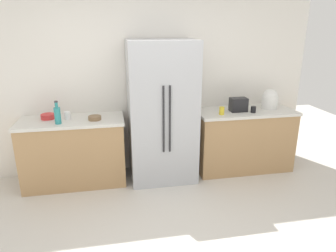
{
  "coord_description": "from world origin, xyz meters",
  "views": [
    {
      "loc": [
        -0.47,
        -2.39,
        2.05
      ],
      "look_at": [
        0.08,
        0.46,
        1.09
      ],
      "focal_mm": 32.47,
      "sensor_mm": 36.0,
      "label": 1
    }
  ],
  "objects_px": {
    "cup_a": "(222,111)",
    "bowl_a": "(95,118)",
    "refrigerator": "(162,112)",
    "rice_cooker": "(270,99)",
    "toaster": "(238,105)",
    "cup_b": "(253,109)",
    "bottle_a": "(57,115)",
    "bowl_b": "(48,116)",
    "cup_c": "(67,115)"
  },
  "relations": [
    {
      "from": "cup_a",
      "to": "bowl_a",
      "type": "height_order",
      "value": "cup_a"
    },
    {
      "from": "refrigerator",
      "to": "bottle_a",
      "type": "height_order",
      "value": "refrigerator"
    },
    {
      "from": "rice_cooker",
      "to": "cup_c",
      "type": "xyz_separation_m",
      "value": [
        -2.85,
        -0.01,
        -0.09
      ]
    },
    {
      "from": "cup_c",
      "to": "bowl_b",
      "type": "relative_size",
      "value": 0.57
    },
    {
      "from": "toaster",
      "to": "rice_cooker",
      "type": "xyz_separation_m",
      "value": [
        0.51,
        0.07,
        0.04
      ]
    },
    {
      "from": "rice_cooker",
      "to": "bowl_a",
      "type": "xyz_separation_m",
      "value": [
        -2.5,
        -0.12,
        -0.11
      ]
    },
    {
      "from": "bottle_a",
      "to": "bowl_b",
      "type": "relative_size",
      "value": 1.66
    },
    {
      "from": "refrigerator",
      "to": "cup_b",
      "type": "distance_m",
      "value": 1.28
    },
    {
      "from": "cup_a",
      "to": "bowl_a",
      "type": "relative_size",
      "value": 0.64
    },
    {
      "from": "bottle_a",
      "to": "cup_c",
      "type": "bearing_deg",
      "value": 65.24
    },
    {
      "from": "bottle_a",
      "to": "cup_a",
      "type": "height_order",
      "value": "bottle_a"
    },
    {
      "from": "bottle_a",
      "to": "cup_c",
      "type": "xyz_separation_m",
      "value": [
        0.09,
        0.19,
        -0.07
      ]
    },
    {
      "from": "cup_b",
      "to": "bowl_a",
      "type": "bearing_deg",
      "value": 178.44
    },
    {
      "from": "refrigerator",
      "to": "cup_a",
      "type": "height_order",
      "value": "refrigerator"
    },
    {
      "from": "rice_cooker",
      "to": "cup_a",
      "type": "xyz_separation_m",
      "value": [
        -0.8,
        -0.19,
        -0.08
      ]
    },
    {
      "from": "toaster",
      "to": "cup_a",
      "type": "relative_size",
      "value": 2.2
    },
    {
      "from": "rice_cooker",
      "to": "bowl_a",
      "type": "bearing_deg",
      "value": -177.34
    },
    {
      "from": "refrigerator",
      "to": "cup_b",
      "type": "bearing_deg",
      "value": -3.73
    },
    {
      "from": "bowl_a",
      "to": "bowl_b",
      "type": "distance_m",
      "value": 0.62
    },
    {
      "from": "bottle_a",
      "to": "bowl_a",
      "type": "distance_m",
      "value": 0.45
    },
    {
      "from": "cup_b",
      "to": "bowl_a",
      "type": "xyz_separation_m",
      "value": [
        -2.16,
        0.06,
        -0.02
      ]
    },
    {
      "from": "refrigerator",
      "to": "cup_b",
      "type": "relative_size",
      "value": 21.45
    },
    {
      "from": "rice_cooker",
      "to": "cup_c",
      "type": "bearing_deg",
      "value": -179.74
    },
    {
      "from": "bowl_b",
      "to": "toaster",
      "type": "bearing_deg",
      "value": -2.34
    },
    {
      "from": "rice_cooker",
      "to": "bottle_a",
      "type": "relative_size",
      "value": 1.0
    },
    {
      "from": "cup_b",
      "to": "bowl_b",
      "type": "xyz_separation_m",
      "value": [
        -2.77,
        0.21,
        -0.01
      ]
    },
    {
      "from": "bowl_b",
      "to": "cup_c",
      "type": "bearing_deg",
      "value": -11.32
    },
    {
      "from": "bottle_a",
      "to": "rice_cooker",
      "type": "bearing_deg",
      "value": 3.97
    },
    {
      "from": "cup_a",
      "to": "rice_cooker",
      "type": "bearing_deg",
      "value": 13.14
    },
    {
      "from": "bowl_b",
      "to": "bottle_a",
      "type": "bearing_deg",
      "value": -55.72
    },
    {
      "from": "refrigerator",
      "to": "bottle_a",
      "type": "bearing_deg",
      "value": -175.16
    },
    {
      "from": "bowl_a",
      "to": "bowl_b",
      "type": "relative_size",
      "value": 0.95
    },
    {
      "from": "refrigerator",
      "to": "cup_c",
      "type": "bearing_deg",
      "value": 176.34
    },
    {
      "from": "toaster",
      "to": "bowl_a",
      "type": "distance_m",
      "value": 1.99
    },
    {
      "from": "bowl_b",
      "to": "cup_a",
      "type": "bearing_deg",
      "value": -5.6
    },
    {
      "from": "refrigerator",
      "to": "cup_b",
      "type": "xyz_separation_m",
      "value": [
        1.28,
        -0.08,
        -0.0
      ]
    },
    {
      "from": "cup_a",
      "to": "cup_c",
      "type": "bearing_deg",
      "value": 175.11
    },
    {
      "from": "refrigerator",
      "to": "rice_cooker",
      "type": "relative_size",
      "value": 6.58
    },
    {
      "from": "bowl_a",
      "to": "refrigerator",
      "type": "bearing_deg",
      "value": 1.59
    },
    {
      "from": "cup_c",
      "to": "bowl_b",
      "type": "xyz_separation_m",
      "value": [
        -0.25,
        0.05,
        -0.02
      ]
    },
    {
      "from": "cup_a",
      "to": "cup_c",
      "type": "xyz_separation_m",
      "value": [
        -2.04,
        0.17,
        -0.0
      ]
    },
    {
      "from": "bowl_b",
      "to": "rice_cooker",
      "type": "bearing_deg",
      "value": -0.7
    },
    {
      "from": "refrigerator",
      "to": "cup_a",
      "type": "xyz_separation_m",
      "value": [
        0.81,
        -0.1,
        0.01
      ]
    },
    {
      "from": "toaster",
      "to": "bowl_b",
      "type": "height_order",
      "value": "toaster"
    },
    {
      "from": "cup_b",
      "to": "rice_cooker",
      "type": "bearing_deg",
      "value": 27.7
    },
    {
      "from": "bowl_a",
      "to": "bottle_a",
      "type": "bearing_deg",
      "value": -168.68
    },
    {
      "from": "toaster",
      "to": "cup_b",
      "type": "height_order",
      "value": "toaster"
    },
    {
      "from": "refrigerator",
      "to": "bottle_a",
      "type": "xyz_separation_m",
      "value": [
        -1.32,
        -0.11,
        0.07
      ]
    },
    {
      "from": "rice_cooker",
      "to": "cup_b",
      "type": "distance_m",
      "value": 0.39
    },
    {
      "from": "toaster",
      "to": "cup_c",
      "type": "bearing_deg",
      "value": 178.65
    }
  ]
}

